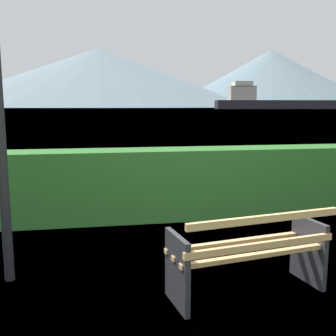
{
  "coord_description": "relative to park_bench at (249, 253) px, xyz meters",
  "views": [
    {
      "loc": [
        -1.39,
        -3.47,
        1.82
      ],
      "look_at": [
        0.0,
        4.39,
        0.56
      ],
      "focal_mm": 42.14,
      "sensor_mm": 36.0,
      "label": 1
    }
  ],
  "objects": [
    {
      "name": "cargo_ship_large",
      "position": [
        97.94,
        209.46,
        3.84
      ],
      "size": [
        80.64,
        18.72,
        15.23
      ],
      "color": "#232328",
      "rests_on": "water_surface"
    },
    {
      "name": "water_surface",
      "position": [
        -0.01,
        308.21,
        -0.42
      ],
      "size": [
        620.0,
        620.0,
        0.0
      ],
      "primitive_type": "plane",
      "color": "slate",
      "rests_on": "ground_plane"
    },
    {
      "name": "distant_hills",
      "position": [
        9.23,
        562.89,
        35.7
      ],
      "size": [
        779.84,
        443.8,
        81.28
      ],
      "color": "slate",
      "rests_on": "ground_plane"
    },
    {
      "name": "park_bench",
      "position": [
        0.0,
        0.0,
        0.0
      ],
      "size": [
        1.62,
        0.83,
        0.87
      ],
      "color": "tan",
      "rests_on": "ground_plane"
    },
    {
      "name": "hedge_row",
      "position": [
        -0.01,
        2.82,
        0.14
      ],
      "size": [
        11.11,
        0.71,
        1.13
      ],
      "primitive_type": "cube",
      "color": "#2D6B28",
      "rests_on": "ground_plane"
    },
    {
      "name": "ground_plane",
      "position": [
        -0.01,
        0.06,
        -0.42
      ],
      "size": [
        1400.0,
        1400.0,
        0.0
      ],
      "primitive_type": "plane",
      "color": "#4C6B33"
    }
  ]
}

